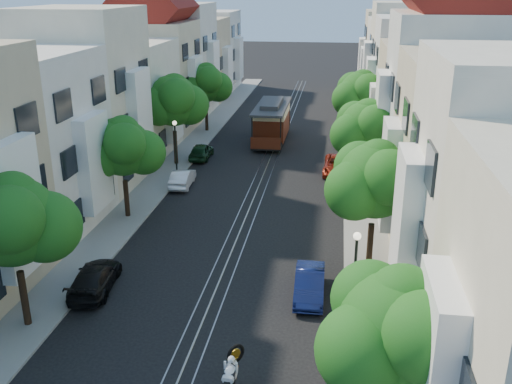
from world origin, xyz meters
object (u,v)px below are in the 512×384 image
at_px(tree_e_d, 362,95).
at_px(parked_car_e_far, 339,165).
at_px(parked_car_w_mid, 182,178).
at_px(parked_car_w_far, 201,151).
at_px(tree_w_c, 174,102).
at_px(tree_e_b, 376,182).
at_px(cable_car, 272,120).
at_px(tree_w_d, 206,84).
at_px(tree_e_c, 367,130).
at_px(lamp_east, 355,265).
at_px(lamp_west, 175,140).
at_px(tree_w_a, 13,223).
at_px(parked_car_e_mid, 310,284).
at_px(parked_car_w_near, 95,278).
at_px(tree_w_b, 123,149).
at_px(sportbike_rider, 231,374).
at_px(tree_e_a, 399,333).

height_order(tree_e_d, parked_car_e_far, tree_e_d).
distance_m(parked_car_e_far, parked_car_w_mid, 11.80).
bearing_deg(parked_car_w_far, tree_w_c, 50.89).
xyz_separation_m(tree_e_b, cable_car, (-7.76, 24.21, -2.73)).
distance_m(tree_w_d, parked_car_w_far, 10.01).
distance_m(tree_e_c, tree_w_c, 15.25).
bearing_deg(lamp_east, parked_car_w_far, 117.45).
bearing_deg(tree_w_c, lamp_west, -74.25).
bearing_deg(tree_w_a, parked_car_w_far, 86.47).
bearing_deg(tree_e_c, tree_w_d, 131.99).
bearing_deg(parked_car_e_far, tree_w_d, 139.91).
xyz_separation_m(tree_e_d, parked_car_w_far, (-12.86, -4.07, -4.22)).
height_order(parked_car_e_mid, parked_car_w_near, parked_car_e_mid).
relative_size(tree_w_b, parked_car_w_far, 1.66).
xyz_separation_m(tree_e_d, parked_car_e_mid, (-2.86, -24.86, -4.24)).
bearing_deg(lamp_west, lamp_east, -55.01).
bearing_deg(sportbike_rider, parked_car_w_near, 144.24).
bearing_deg(tree_e_c, parked_car_e_far, 110.19).
height_order(tree_w_b, lamp_west, tree_w_b).
distance_m(tree_w_a, lamp_west, 20.13).
height_order(tree_e_b, parked_car_e_far, tree_e_b).
relative_size(tree_w_c, cable_car, 0.80).
relative_size(tree_e_b, tree_w_a, 1.00).
height_order(tree_e_b, tree_w_d, tree_e_b).
relative_size(tree_e_c, cable_car, 0.74).
xyz_separation_m(tree_e_d, tree_w_b, (-14.40, -17.00, -0.47)).
height_order(tree_w_a, parked_car_w_near, tree_w_a).
xyz_separation_m(lamp_east, lamp_west, (-12.60, 18.00, 0.00)).
bearing_deg(tree_w_c, tree_e_d, 22.62).
distance_m(sportbike_rider, parked_car_w_far, 28.95).
distance_m(tree_e_b, parked_car_w_mid, 17.33).
distance_m(tree_e_b, tree_e_d, 22.00).
bearing_deg(tree_w_d, parked_car_e_far, -42.03).
xyz_separation_m(tree_w_c, parked_car_w_far, (1.54, 1.93, -4.43)).
height_order(tree_e_c, tree_w_a, tree_w_a).
xyz_separation_m(tree_e_a, cable_car, (-7.76, 36.21, -2.39)).
height_order(tree_e_c, cable_car, tree_e_c).
bearing_deg(tree_w_b, parked_car_w_near, -79.97).
xyz_separation_m(tree_e_a, lamp_east, (-0.96, 7.02, -1.55)).
relative_size(tree_e_c, parked_car_w_mid, 1.79).
xyz_separation_m(tree_e_b, tree_w_a, (-14.40, -7.00, 0.00)).
relative_size(tree_w_c, lamp_west, 1.71).
height_order(tree_e_b, sportbike_rider, tree_e_b).
xyz_separation_m(lamp_west, sportbike_rider, (8.36, -23.01, -1.96)).
distance_m(sportbike_rider, parked_car_w_mid, 22.39).
bearing_deg(tree_e_b, tree_w_b, 160.85).
height_order(tree_e_b, parked_car_e_mid, tree_e_b).
distance_m(tree_e_a, cable_car, 37.11).
bearing_deg(tree_e_c, parked_car_w_mid, 179.38).
bearing_deg(tree_w_a, tree_w_d, 90.00).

